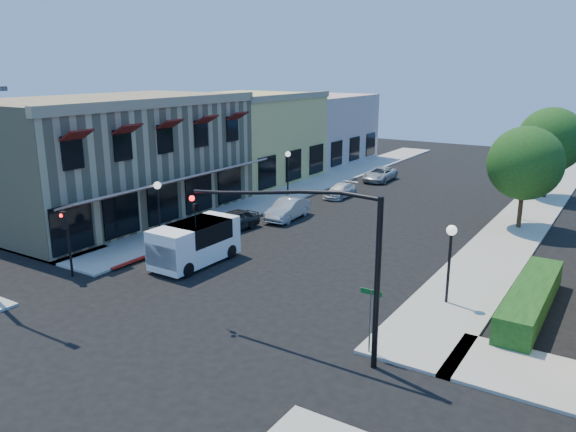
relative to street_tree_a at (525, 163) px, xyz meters
The scene contains 22 objects.
ground 24.06m from the street_tree_a, 111.80° to the right, with size 120.00×120.00×0.00m, color black.
sidewalk_left 18.71m from the street_tree_a, 164.10° to the left, with size 3.50×50.00×0.12m, color #9C998E.
sidewalk_right 6.49m from the street_tree_a, 90.57° to the left, with size 3.50×50.00×0.12m, color #9C998E.
curb_red_strip 21.45m from the street_tree_a, 138.28° to the right, with size 0.25×10.00×0.06m, color maroon.
corner_brick_building 26.63m from the street_tree_a, 155.60° to the right, with size 11.77×18.20×8.10m.
yellow_stucco_building 24.63m from the street_tree_a, behind, with size 10.00×12.00×7.60m, color #E5CF67.
pink_stucco_building 29.10m from the street_tree_a, 146.64° to the left, with size 10.00×12.00×7.00m, color tan.
hedge 13.96m from the street_tree_a, 77.42° to the right, with size 1.40×8.00×1.10m, color #153E11.
street_tree_a is the anchor object (origin of this frame).
street_tree_b 10.01m from the street_tree_a, 90.00° to the left, with size 4.94×4.94×7.02m.
signal_mast_arm 20.71m from the street_tree_a, 98.17° to the right, with size 8.01×0.39×6.00m.
secondary_signal 26.64m from the street_tree_a, 129.21° to the right, with size 0.28×0.42×3.32m.
street_name_sign 20.00m from the street_tree_a, 93.76° to the right, with size 0.80×0.06×2.50m.
lamppost_left_near 22.30m from the street_tree_a, 141.02° to the right, with size 0.44×0.44×3.57m.
lamppost_left_far 17.36m from the street_tree_a, behind, with size 0.44×0.44×3.57m.
lamppost_right_near 14.08m from the street_tree_a, 91.23° to the right, with size 0.44×0.44×3.57m.
lamppost_right_far 2.49m from the street_tree_a, 98.53° to the left, with size 0.44×0.44×3.57m.
white_van 20.70m from the street_tree_a, 129.16° to the right, with size 2.23×4.94×2.18m.
parked_car_a 18.37m from the street_tree_a, 146.31° to the right, with size 1.53×3.80×1.29m, color #222325.
parked_car_b 15.21m from the street_tree_a, 156.74° to the right, with size 1.45×4.17×1.37m, color #BBBFC1.
parked_car_c 14.21m from the street_tree_a, behind, with size 1.47×3.61×1.05m, color silver.
parked_car_d 16.99m from the street_tree_a, 144.96° to the left, with size 2.00×4.35×1.21m, color #B9BDBF.
Camera 1 is at (14.75, -14.62, 9.98)m, focal length 35.00 mm.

